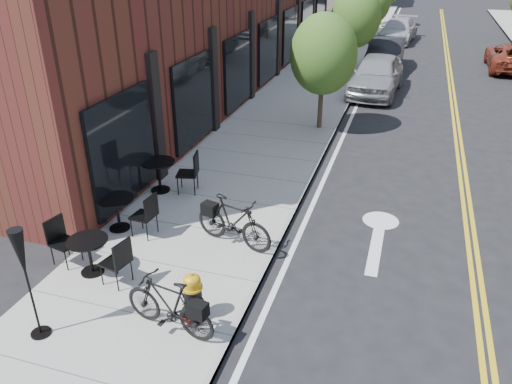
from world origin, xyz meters
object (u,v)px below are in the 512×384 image
(parked_car_far, at_px, (511,57))
(parked_car_c, at_px, (398,30))
(patio_umbrella, at_px, (23,262))
(parked_car_b, at_px, (385,54))
(bistro_set_c, at_px, (117,209))
(bicycle_left, at_px, (169,305))
(bicycle_right, at_px, (233,222))
(fire_hydrant, at_px, (193,297))
(parked_car_a, at_px, (377,75))
(bistro_set_a, at_px, (89,251))
(bistro_set_b, at_px, (159,172))

(parked_car_far, bearing_deg, parked_car_c, -46.07)
(patio_umbrella, distance_m, parked_car_b, 21.66)
(parked_car_c, bearing_deg, bistro_set_c, -93.78)
(bicycle_left, relative_size, bicycle_right, 0.94)
(bicycle_right, height_order, parked_car_b, parked_car_b)
(parked_car_far, bearing_deg, bicycle_right, 68.95)
(bicycle_left, xyz_separation_m, parked_car_c, (2.02, 28.58, 0.07))
(patio_umbrella, bearing_deg, bicycle_left, 20.30)
(fire_hydrant, height_order, parked_car_a, parked_car_a)
(bicycle_right, height_order, bistro_set_a, bicycle_right)
(bicycle_left, height_order, parked_car_a, parked_car_a)
(bicycle_right, xyz_separation_m, patio_umbrella, (-2.14, -3.52, 0.89))
(parked_car_far, bearing_deg, bistro_set_a, 65.32)
(parked_car_b, xyz_separation_m, parked_car_far, (6.07, 1.77, -0.11))
(bistro_set_a, xyz_separation_m, parked_car_c, (4.21, 27.58, 0.10))
(bicycle_right, xyz_separation_m, bistro_set_c, (-2.69, -0.16, -0.05))
(parked_car_c, bearing_deg, patio_umbrella, -91.61)
(bistro_set_c, height_order, parked_car_far, parked_car_far)
(parked_car_a, height_order, parked_car_far, parked_car_a)
(bicycle_right, bearing_deg, bistro_set_a, 142.26)
(bistro_set_a, height_order, parked_car_c, parked_car_c)
(bistro_set_a, bearing_deg, fire_hydrant, -2.25)
(parked_car_c, bearing_deg, bistro_set_a, -92.45)
(bistro_set_b, bearing_deg, parked_car_far, 46.52)
(patio_umbrella, distance_m, parked_car_a, 17.14)
(fire_hydrant, height_order, bistro_set_b, bistro_set_b)
(fire_hydrant, bearing_deg, bistro_set_b, 131.22)
(bicycle_left, relative_size, bistro_set_a, 0.93)
(parked_car_c, bearing_deg, bicycle_right, -87.97)
(patio_umbrella, bearing_deg, parked_car_far, 66.72)
(bistro_set_a, bearing_deg, patio_umbrella, -72.54)
(bicycle_right, bearing_deg, fire_hydrant, -162.20)
(bistro_set_b, distance_m, parked_car_far, 20.58)
(fire_hydrant, bearing_deg, parked_car_c, 93.96)
(bistro_set_c, height_order, parked_car_a, parked_car_a)
(bicycle_right, distance_m, bistro_set_c, 2.69)
(bistro_set_b, bearing_deg, parked_car_b, 61.67)
(bicycle_right, relative_size, bistro_set_b, 0.91)
(bistro_set_c, relative_size, parked_car_a, 0.39)
(bicycle_left, distance_m, parked_car_c, 28.65)
(bistro_set_b, bearing_deg, fire_hydrant, -69.23)
(bicycle_right, bearing_deg, parked_car_a, 7.33)
(patio_umbrella, bearing_deg, bicycle_right, 58.68)
(parked_car_c, relative_size, parked_car_far, 1.04)
(bicycle_right, distance_m, bistro_set_a, 2.92)
(fire_hydrant, distance_m, bicycle_left, 0.47)
(bistro_set_a, bearing_deg, bicycle_right, 49.33)
(bistro_set_b, bearing_deg, parked_car_c, 66.28)
(parked_car_far, bearing_deg, bistro_set_c, 62.68)
(parked_car_far, bearing_deg, parked_car_b, 16.93)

